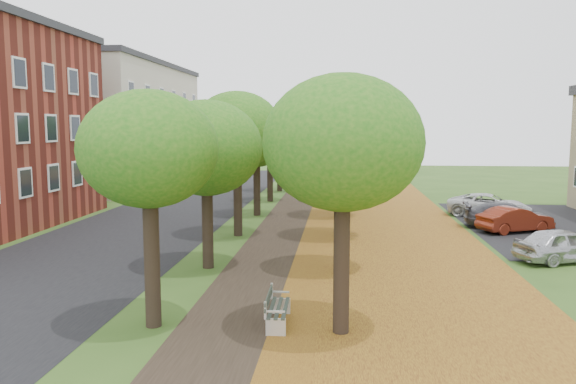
% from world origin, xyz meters
% --- Properties ---
extents(ground, '(120.00, 120.00, 0.00)m').
position_xyz_m(ground, '(0.00, 0.00, 0.00)').
color(ground, '#2D4C19').
rests_on(ground, ground).
extents(street_asphalt, '(8.00, 70.00, 0.01)m').
position_xyz_m(street_asphalt, '(-7.50, 15.00, 0.00)').
color(street_asphalt, black).
rests_on(street_asphalt, ground).
extents(footpath, '(3.20, 70.00, 0.01)m').
position_xyz_m(footpath, '(0.00, 15.00, 0.00)').
color(footpath, black).
rests_on(footpath, ground).
extents(leaf_verge, '(7.50, 70.00, 0.01)m').
position_xyz_m(leaf_verge, '(5.00, 15.00, 0.01)').
color(leaf_verge, '#9A6E1C').
rests_on(leaf_verge, ground).
extents(parking_lot, '(9.00, 16.00, 0.01)m').
position_xyz_m(parking_lot, '(13.50, 16.00, 0.00)').
color(parking_lot, black).
rests_on(parking_lot, ground).
extents(tree_row_west, '(3.84, 33.84, 6.14)m').
position_xyz_m(tree_row_west, '(-2.20, 15.00, 4.48)').
color(tree_row_west, black).
rests_on(tree_row_west, ground).
extents(tree_row_east, '(3.84, 33.84, 6.14)m').
position_xyz_m(tree_row_east, '(2.60, 15.00, 4.48)').
color(tree_row_east, black).
rests_on(tree_row_east, ground).
extents(building_cream, '(10.30, 20.30, 10.40)m').
position_xyz_m(building_cream, '(-17.00, 33.00, 5.21)').
color(building_cream, beige).
rests_on(building_cream, ground).
extents(bench, '(0.56, 1.79, 0.84)m').
position_xyz_m(bench, '(0.93, 0.41, 0.44)').
color(bench, '#2B362E').
rests_on(bench, ground).
extents(car_silver, '(4.09, 2.75, 1.29)m').
position_xyz_m(car_silver, '(11.00, 8.12, 0.65)').
color(car_silver, '#BCBCC2').
rests_on(car_silver, ground).
extents(car_red, '(3.92, 2.69, 1.22)m').
position_xyz_m(car_red, '(11.00, 14.12, 0.61)').
color(car_red, maroon).
rests_on(car_red, ground).
extents(car_grey, '(4.52, 2.20, 1.27)m').
position_xyz_m(car_grey, '(11.00, 15.20, 0.63)').
color(car_grey, '#35343A').
rests_on(car_grey, ground).
extents(car_white, '(4.99, 3.34, 1.27)m').
position_xyz_m(car_white, '(11.00, 18.97, 0.64)').
color(car_white, silver).
rests_on(car_white, ground).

